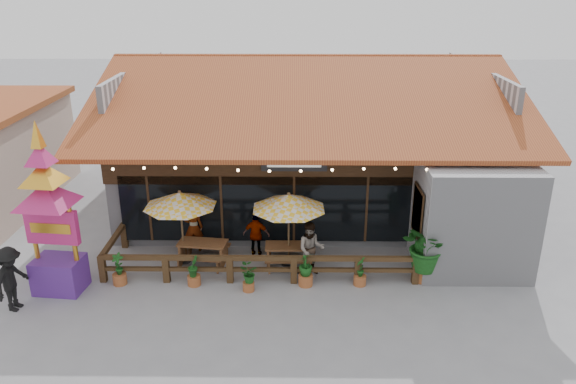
{
  "coord_description": "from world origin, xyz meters",
  "views": [
    {
      "loc": [
        -0.51,
        -15.96,
        9.03
      ],
      "look_at": [
        -0.7,
        1.5,
        2.28
      ],
      "focal_mm": 35.0,
      "sensor_mm": 36.0,
      "label": 1
    }
  ],
  "objects_px": {
    "umbrella_left": "(180,200)",
    "thai_sign_tower": "(47,198)",
    "umbrella_right": "(289,202)",
    "picnic_table_right": "(288,252)",
    "tropical_plant": "(425,246)",
    "picnic_table_left": "(203,249)",
    "pedestrian": "(11,279)"
  },
  "relations": [
    {
      "from": "umbrella_right",
      "to": "picnic_table_left",
      "type": "distance_m",
      "value": 3.36
    },
    {
      "from": "picnic_table_left",
      "to": "thai_sign_tower",
      "type": "bearing_deg",
      "value": -156.78
    },
    {
      "from": "umbrella_left",
      "to": "pedestrian",
      "type": "xyz_separation_m",
      "value": [
        -4.34,
        -2.94,
        -1.26
      ]
    },
    {
      "from": "umbrella_left",
      "to": "picnic_table_right",
      "type": "height_order",
      "value": "umbrella_left"
    },
    {
      "from": "picnic_table_right",
      "to": "umbrella_left",
      "type": "bearing_deg",
      "value": 176.41
    },
    {
      "from": "umbrella_left",
      "to": "picnic_table_left",
      "type": "relative_size",
      "value": 1.78
    },
    {
      "from": "umbrella_left",
      "to": "tropical_plant",
      "type": "bearing_deg",
      "value": -8.71
    },
    {
      "from": "picnic_table_right",
      "to": "tropical_plant",
      "type": "bearing_deg",
      "value": -12.85
    },
    {
      "from": "picnic_table_left",
      "to": "pedestrian",
      "type": "relative_size",
      "value": 0.9
    },
    {
      "from": "picnic_table_right",
      "to": "tropical_plant",
      "type": "xyz_separation_m",
      "value": [
        4.25,
        -0.97,
        0.7
      ]
    },
    {
      "from": "umbrella_left",
      "to": "umbrella_right",
      "type": "xyz_separation_m",
      "value": [
        3.53,
        -0.21,
        0.03
      ]
    },
    {
      "from": "umbrella_right",
      "to": "picnic_table_left",
      "type": "relative_size",
      "value": 1.79
    },
    {
      "from": "umbrella_left",
      "to": "thai_sign_tower",
      "type": "distance_m",
      "value": 3.99
    },
    {
      "from": "picnic_table_right",
      "to": "thai_sign_tower",
      "type": "height_order",
      "value": "thai_sign_tower"
    },
    {
      "from": "umbrella_left",
      "to": "tropical_plant",
      "type": "relative_size",
      "value": 1.5
    },
    {
      "from": "picnic_table_right",
      "to": "thai_sign_tower",
      "type": "distance_m",
      "value": 7.58
    },
    {
      "from": "picnic_table_left",
      "to": "picnic_table_right",
      "type": "relative_size",
      "value": 1.15
    },
    {
      "from": "umbrella_left",
      "to": "picnic_table_left",
      "type": "height_order",
      "value": "umbrella_left"
    },
    {
      "from": "picnic_table_right",
      "to": "pedestrian",
      "type": "relative_size",
      "value": 0.78
    },
    {
      "from": "umbrella_right",
      "to": "picnic_table_left",
      "type": "bearing_deg",
      "value": 177.74
    },
    {
      "from": "umbrella_left",
      "to": "tropical_plant",
      "type": "distance_m",
      "value": 7.92
    },
    {
      "from": "picnic_table_left",
      "to": "pedestrian",
      "type": "xyz_separation_m",
      "value": [
        -5.0,
        -2.84,
        0.46
      ]
    },
    {
      "from": "picnic_table_right",
      "to": "tropical_plant",
      "type": "distance_m",
      "value": 4.41
    },
    {
      "from": "umbrella_right",
      "to": "picnic_table_right",
      "type": "bearing_deg",
      "value": -148.97
    },
    {
      "from": "picnic_table_right",
      "to": "thai_sign_tower",
      "type": "relative_size",
      "value": 0.27
    },
    {
      "from": "umbrella_left",
      "to": "pedestrian",
      "type": "relative_size",
      "value": 1.6
    },
    {
      "from": "pedestrian",
      "to": "tropical_plant",
      "type": "bearing_deg",
      "value": -72.74
    },
    {
      "from": "thai_sign_tower",
      "to": "umbrella_right",
      "type": "bearing_deg",
      "value": 13.3
    },
    {
      "from": "umbrella_left",
      "to": "thai_sign_tower",
      "type": "height_order",
      "value": "thai_sign_tower"
    },
    {
      "from": "umbrella_left",
      "to": "thai_sign_tower",
      "type": "relative_size",
      "value": 0.55
    },
    {
      "from": "umbrella_left",
      "to": "picnic_table_left",
      "type": "bearing_deg",
      "value": -8.67
    },
    {
      "from": "umbrella_left",
      "to": "umbrella_right",
      "type": "height_order",
      "value": "umbrella_right"
    }
  ]
}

